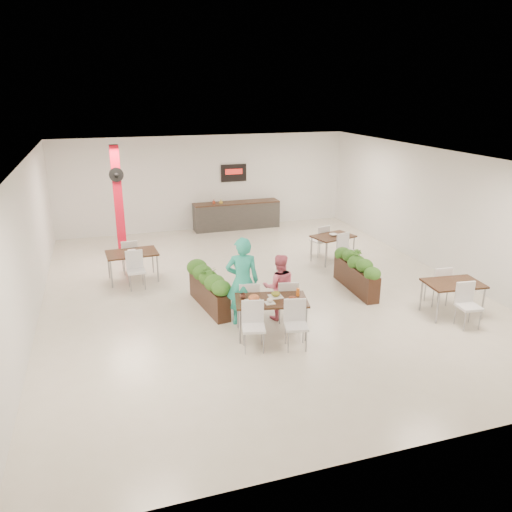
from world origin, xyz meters
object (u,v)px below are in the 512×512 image
Objects in this scene: side_table_b at (333,240)px; red_column at (118,200)px; service_counter at (236,215)px; main_table at (271,305)px; planter_left at (209,287)px; side_table_a at (132,257)px; diner_woman at (279,287)px; planter_right at (356,270)px; side_table_c at (453,288)px; diner_man at (242,281)px.

red_column is at bearing 142.95° from side_table_b.
service_counter is at bearing 25.00° from red_column.
planter_left reaches higher than main_table.
main_table is at bearing -61.99° from side_table_a.
diner_woman is 1.64m from planter_left.
red_column is 1.95× the size of side_table_a.
side_table_a is (-2.37, 3.87, -0.00)m from main_table.
planter_right is 2.29m from side_table_c.
diner_woman reaches higher than side_table_b.
diner_woman reaches higher than planter_left.
red_column is 6.99m from planter_right.
main_table and side_table_c have the same top height.
planter_right reaches higher than planter_left.
diner_woman reaches higher than side_table_a.
diner_woman reaches higher than side_table_c.
planter_right is (1.24, -6.34, 0.01)m from service_counter.
red_column is 1.07× the size of service_counter.
side_table_b is (5.65, -2.36, -1.02)m from red_column.
side_table_a is (-3.86, -4.04, 0.14)m from service_counter.
service_counter is 1.79× the size of side_table_b.
diner_woman is 0.86× the size of side_table_c.
service_counter reaches higher than diner_woman.
diner_woman is at bearing 57.82° from main_table.
planter_left is (-2.38, -6.29, 0.01)m from service_counter.
planter_left is (1.62, -4.43, -1.14)m from red_column.
diner_woman is at bearing -158.37° from planter_right.
diner_woman is 4.25m from side_table_a.
side_table_c is (4.01, -0.32, -0.01)m from main_table.
service_counter is at bearing 96.96° from side_table_b.
side_table_c is at bearing -179.91° from diner_man.
service_counter is 1.81× the size of side_table_c.
service_counter is at bearing 42.89° from side_table_a.
planter_right reaches higher than side_table_a.
red_column is 2.41m from side_table_a.
planter_right is (3.12, 0.92, -0.44)m from diner_man.
side_table_a is at bearing 152.47° from side_table_c.
planter_right is at bearing -78.92° from service_counter.
planter_left is 2.69m from side_table_a.
planter_right reaches higher than side_table_b.
planter_left is 1.12× the size of side_table_b.
planter_right is 1.17× the size of side_table_b.
service_counter reaches higher than main_table.
side_table_a is (-1.98, 3.22, -0.30)m from diner_man.
service_counter is 6.46m from planter_right.
red_column is 4.56m from service_counter.
planter_right is (3.62, -0.05, -0.01)m from planter_left.
side_table_c is at bearing -55.99° from planter_right.
planter_right is at bearing -115.33° from side_table_b.
main_table is 3.16m from planter_right.
planter_right is at bearing 129.80° from side_table_c.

